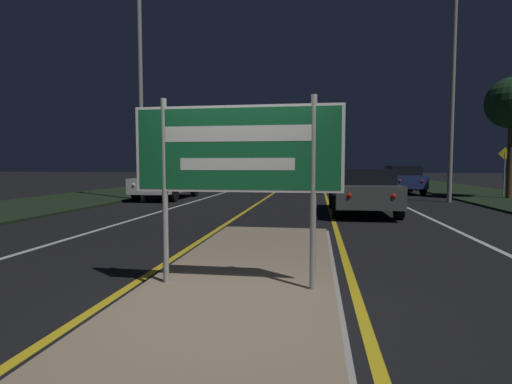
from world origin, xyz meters
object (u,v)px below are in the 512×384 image
at_px(car_receding_0, 362,190).
at_px(car_approaching_1, 266,175).
at_px(highway_sign, 237,155).
at_px(car_approaching_0, 168,181).
at_px(car_approaching_2, 287,173).
at_px(streetlight_right_near, 454,40).
at_px(streetlight_left_near, 140,47).
at_px(warning_sign, 504,167).
at_px(car_receding_1, 402,179).

xyz_separation_m(car_receding_0, car_approaching_1, (-5.18, 16.60, 0.02)).
xyz_separation_m(highway_sign, car_receding_0, (2.37, 8.45, -0.90)).
height_order(car_approaching_0, car_approaching_2, car_approaching_0).
bearing_deg(streetlight_right_near, streetlight_left_near, -171.98).
bearing_deg(car_approaching_0, warning_sign, 10.46).
bearing_deg(streetlight_right_near, highway_sign, -116.29).
relative_size(streetlight_right_near, car_approaching_2, 2.28).
distance_m(streetlight_right_near, warning_sign, 6.76).
xyz_separation_m(car_receding_0, car_receding_1, (3.19, 9.83, 0.04)).
xyz_separation_m(car_receding_0, car_approaching_0, (-8.21, 4.49, 0.04)).
bearing_deg(streetlight_left_near, car_approaching_0, 76.24).
height_order(highway_sign, streetlight_left_near, streetlight_left_near).
bearing_deg(car_receding_0, car_approaching_2, 98.57).
xyz_separation_m(car_approaching_2, warning_sign, (12.01, -23.70, 0.76)).
relative_size(streetlight_left_near, car_approaching_1, 2.65).
bearing_deg(car_receding_1, car_approaching_1, 141.05).
bearing_deg(highway_sign, warning_sign, 58.44).
xyz_separation_m(car_approaching_1, car_approaching_2, (0.50, 14.46, -0.07)).
height_order(streetlight_left_near, car_approaching_2, streetlight_left_near).
bearing_deg(car_approaching_0, streetlight_left_near, -103.76).
relative_size(car_receding_0, car_approaching_0, 0.96).
distance_m(car_receding_0, warning_sign, 10.41).
distance_m(streetlight_right_near, car_receding_0, 8.40).
relative_size(highway_sign, car_approaching_1, 0.60).
height_order(streetlight_left_near, car_approaching_0, streetlight_left_near).
height_order(highway_sign, car_receding_0, highway_sign).
height_order(car_receding_1, car_approaching_1, car_receding_1).
relative_size(car_receding_1, car_approaching_1, 1.12).
relative_size(streetlight_left_near, car_receding_0, 2.42).
bearing_deg(warning_sign, streetlight_left_near, -163.76).
distance_m(streetlight_right_near, car_receding_1, 7.94).
bearing_deg(car_approaching_0, streetlight_right_near, -0.00).
height_order(car_receding_0, car_approaching_2, car_receding_0).
distance_m(car_approaching_1, warning_sign, 15.57).
distance_m(car_receding_0, car_approaching_2, 31.41).
distance_m(streetlight_right_near, car_approaching_2, 28.57).
height_order(car_receding_0, car_approaching_0, car_approaching_0).
relative_size(car_receding_1, warning_sign, 2.00).
relative_size(highway_sign, streetlight_right_near, 0.23).
relative_size(streetlight_left_near, warning_sign, 4.73).
bearing_deg(highway_sign, car_approaching_2, 93.34).
height_order(highway_sign, warning_sign, warning_sign).
bearing_deg(car_approaching_2, streetlight_right_near, -71.87).
xyz_separation_m(highway_sign, streetlight_left_near, (-6.27, 11.15, 4.71)).
bearing_deg(highway_sign, streetlight_right_near, 63.71).
xyz_separation_m(car_receding_1, car_approaching_1, (-8.37, 6.77, -0.02)).
bearing_deg(streetlight_left_near, streetlight_right_near, 8.02).
bearing_deg(car_approaching_0, car_approaching_1, 75.97).
bearing_deg(car_approaching_1, warning_sign, -36.42).
relative_size(streetlight_right_near, car_approaching_1, 2.64).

